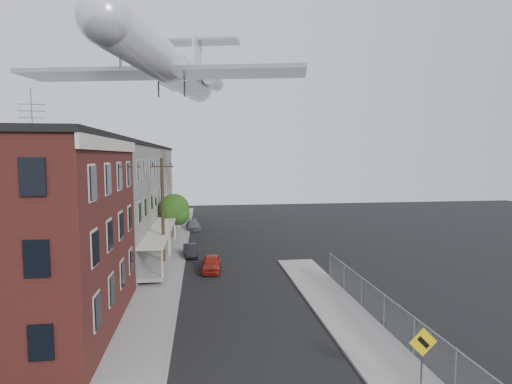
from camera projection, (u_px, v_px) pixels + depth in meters
sidewalk_left at (171, 251)px, 38.21m from camera, size 3.00×62.00×0.12m
sidewalk_right at (350, 322)px, 21.93m from camera, size 3.00×26.00×0.12m
curb_left at (186, 250)px, 38.41m from camera, size 0.15×62.00×0.14m
curb_right at (324, 323)px, 21.74m from camera, size 0.15×26.00×0.14m
corner_building at (12, 235)px, 20.10m from camera, size 10.31×12.30×12.15m
row_house_a at (73, 210)px, 29.49m from camera, size 11.98×7.00×10.30m
row_house_b at (97, 200)px, 36.39m from camera, size 11.98×7.00×10.30m
row_house_c at (114, 193)px, 43.30m from camera, size 11.98×7.00×10.30m
row_house_d at (126, 188)px, 50.21m from camera, size 11.98×7.00×10.30m
row_house_e at (135, 184)px, 57.12m from camera, size 11.98×7.00×10.30m
chainlink_fence at (384, 311)px, 21.07m from camera, size 0.06×18.06×1.90m
warning_sign at (423, 351)px, 14.85m from camera, size 1.10×0.11×2.80m
utility_pole at (163, 212)px, 31.86m from camera, size 1.80×0.26×9.00m
street_tree at (175, 210)px, 41.81m from camera, size 3.22×3.20×5.20m
car_near at (211, 263)px, 31.75m from camera, size 1.75×3.79×1.26m
car_mid at (190, 251)px, 36.38m from camera, size 1.47×3.38×1.08m
car_far at (193, 225)px, 49.69m from camera, size 2.00×4.13×1.16m
airplane at (170, 66)px, 39.21m from camera, size 26.85×30.69×8.83m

